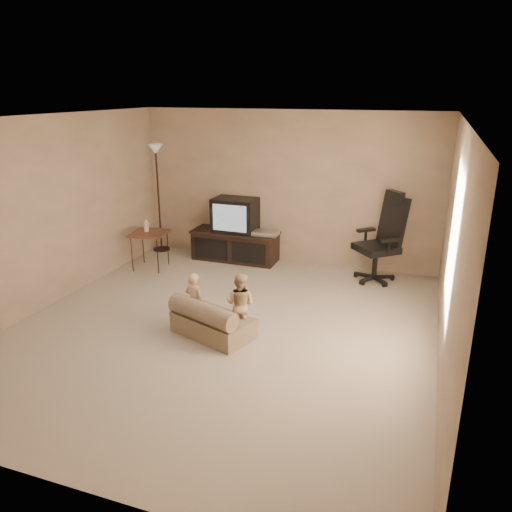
{
  "coord_description": "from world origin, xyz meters",
  "views": [
    {
      "loc": [
        2.24,
        -5.07,
        2.79
      ],
      "look_at": [
        0.23,
        0.6,
        0.78
      ],
      "focal_mm": 35.0,
      "sensor_mm": 36.0,
      "label": 1
    }
  ],
  "objects_px": {
    "side_table": "(149,233)",
    "toddler_left": "(195,302)",
    "office_chair": "(381,249)",
    "toddler_right": "(240,304)",
    "tv_stand": "(236,235)",
    "child_sofa": "(210,322)",
    "floor_lamp": "(157,174)"
  },
  "relations": [
    {
      "from": "floor_lamp",
      "to": "child_sofa",
      "type": "relative_size",
      "value": 1.77
    },
    {
      "from": "floor_lamp",
      "to": "toddler_right",
      "type": "height_order",
      "value": "floor_lamp"
    },
    {
      "from": "side_table",
      "to": "toddler_right",
      "type": "relative_size",
      "value": 1.06
    },
    {
      "from": "side_table",
      "to": "office_chair",
      "type": "bearing_deg",
      "value": 10.8
    },
    {
      "from": "toddler_left",
      "to": "toddler_right",
      "type": "height_order",
      "value": "toddler_right"
    },
    {
      "from": "side_table",
      "to": "floor_lamp",
      "type": "relative_size",
      "value": 0.43
    },
    {
      "from": "tv_stand",
      "to": "toddler_left",
      "type": "bearing_deg",
      "value": -78.74
    },
    {
      "from": "child_sofa",
      "to": "toddler_right",
      "type": "relative_size",
      "value": 1.39
    },
    {
      "from": "child_sofa",
      "to": "toddler_right",
      "type": "height_order",
      "value": "toddler_right"
    },
    {
      "from": "office_chair",
      "to": "child_sofa",
      "type": "bearing_deg",
      "value": -74.57
    },
    {
      "from": "side_table",
      "to": "toddler_left",
      "type": "xyz_separation_m",
      "value": [
        1.68,
        -1.77,
        -0.22
      ]
    },
    {
      "from": "tv_stand",
      "to": "side_table",
      "type": "height_order",
      "value": "tv_stand"
    },
    {
      "from": "side_table",
      "to": "toddler_left",
      "type": "height_order",
      "value": "side_table"
    },
    {
      "from": "office_chair",
      "to": "tv_stand",
      "type": "bearing_deg",
      "value": -135.1
    },
    {
      "from": "tv_stand",
      "to": "office_chair",
      "type": "bearing_deg",
      "value": -3.65
    },
    {
      "from": "tv_stand",
      "to": "toddler_right",
      "type": "bearing_deg",
      "value": -66.98
    },
    {
      "from": "office_chair",
      "to": "side_table",
      "type": "height_order",
      "value": "office_chair"
    },
    {
      "from": "toddler_left",
      "to": "side_table",
      "type": "bearing_deg",
      "value": -31.59
    },
    {
      "from": "tv_stand",
      "to": "toddler_left",
      "type": "xyz_separation_m",
      "value": [
        0.52,
        -2.62,
        -0.08
      ]
    },
    {
      "from": "side_table",
      "to": "child_sofa",
      "type": "relative_size",
      "value": 0.77
    },
    {
      "from": "floor_lamp",
      "to": "child_sofa",
      "type": "height_order",
      "value": "floor_lamp"
    },
    {
      "from": "office_chair",
      "to": "floor_lamp",
      "type": "bearing_deg",
      "value": -134.52
    },
    {
      "from": "child_sofa",
      "to": "toddler_right",
      "type": "bearing_deg",
      "value": 50.42
    },
    {
      "from": "tv_stand",
      "to": "toddler_right",
      "type": "distance_m",
      "value": 2.75
    },
    {
      "from": "office_chair",
      "to": "toddler_left",
      "type": "relative_size",
      "value": 1.87
    },
    {
      "from": "office_chair",
      "to": "toddler_right",
      "type": "distance_m",
      "value": 2.74
    },
    {
      "from": "office_chair",
      "to": "toddler_right",
      "type": "relative_size",
      "value": 1.78
    },
    {
      "from": "toddler_left",
      "to": "child_sofa",
      "type": "bearing_deg",
      "value": 173.22
    },
    {
      "from": "office_chair",
      "to": "floor_lamp",
      "type": "distance_m",
      "value": 4.03
    },
    {
      "from": "child_sofa",
      "to": "toddler_left",
      "type": "bearing_deg",
      "value": 178.03
    },
    {
      "from": "office_chair",
      "to": "child_sofa",
      "type": "xyz_separation_m",
      "value": [
        -1.67,
        -2.55,
        -0.31
      ]
    },
    {
      "from": "floor_lamp",
      "to": "toddler_left",
      "type": "bearing_deg",
      "value": -53.2
    }
  ]
}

